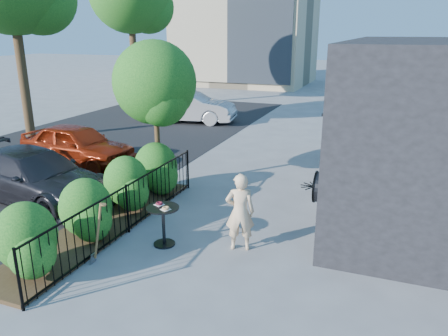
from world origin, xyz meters
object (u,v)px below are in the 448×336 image
at_px(car_red, 77,145).
at_px(car_silver, 188,106).
at_px(woman, 240,212).
at_px(cafe_table, 163,219).
at_px(shovel, 97,237).
at_px(car_darkgrey, 35,176).
at_px(patio_tree, 156,88).

bearing_deg(car_red, car_silver, 2.49).
bearing_deg(woman, cafe_table, -3.57).
distance_m(woman, shovel, 2.74).
distance_m(woman, car_darkgrey, 5.79).
bearing_deg(patio_tree, car_darkgrey, -141.75).
bearing_deg(car_red, patio_tree, -100.27).
distance_m(car_silver, car_darkgrey, 10.57).
bearing_deg(car_silver, shovel, -169.66).
height_order(cafe_table, shovel, shovel).
bearing_deg(shovel, car_silver, 108.45).
xyz_separation_m(car_red, car_silver, (0.30, 7.60, 0.08)).
relative_size(cafe_table, car_red, 0.22).
height_order(cafe_table, car_silver, car_silver).
relative_size(woman, car_darkgrey, 0.35).
xyz_separation_m(patio_tree, car_red, (-3.56, 0.96, -2.09)).
distance_m(patio_tree, car_darkgrey, 3.84).
bearing_deg(patio_tree, cafe_table, -59.90).
height_order(cafe_table, car_darkgrey, car_darkgrey).
xyz_separation_m(patio_tree, car_silver, (-3.26, 8.56, -2.01)).
xyz_separation_m(shovel, car_silver, (-4.24, 12.70, 0.18)).
height_order(patio_tree, shovel, patio_tree).
bearing_deg(car_darkgrey, woman, -87.04).
xyz_separation_m(cafe_table, car_red, (-5.29, 3.95, 0.10)).
relative_size(patio_tree, woman, 2.48).
bearing_deg(shovel, car_darkgrey, 148.42).
distance_m(car_red, car_darkgrey, 3.12).
height_order(patio_tree, woman, patio_tree).
bearing_deg(cafe_table, car_silver, 113.36).
height_order(patio_tree, car_red, patio_tree).
relative_size(shovel, car_darkgrey, 0.29).
relative_size(shovel, car_silver, 0.29).
height_order(shovel, car_darkgrey, car_darkgrey).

